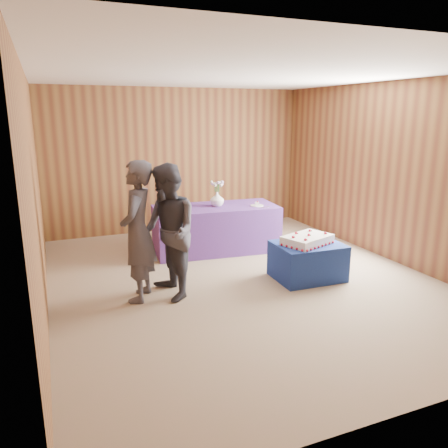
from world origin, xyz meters
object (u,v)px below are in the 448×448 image
cake_table (307,261)px  serving_table (216,228)px  vase (217,199)px  guest_right (168,233)px  sheet_cake (307,240)px  guest_left (138,232)px

cake_table → serving_table: bearing=115.0°
serving_table → vase: size_ratio=8.46×
serving_table → guest_right: (-1.23, -1.57, 0.46)m
cake_table → sheet_cake: size_ratio=1.14×
cake_table → guest_left: (-2.28, 0.19, 0.60)m
guest_right → sheet_cake: bearing=81.6°
sheet_cake → guest_left: bearing=155.2°
vase → guest_right: 2.02m
cake_table → vase: (-0.68, 1.68, 0.62)m
guest_left → guest_right: 0.36m
cake_table → serving_table: 1.82m
vase → guest_right: size_ratio=0.14×
vase → guest_left: guest_left is taller
vase → guest_left: 2.18m
serving_table → vase: vase is taller
serving_table → sheet_cake: bearing=-62.3°
sheet_cake → guest_right: (-1.91, 0.11, 0.27)m
cake_table → guest_right: 2.02m
cake_table → sheet_cake: bearing=-164.0°
cake_table → guest_right: guest_right is taller
serving_table → guest_left: bearing=-131.2°
cake_table → serving_table: (-0.71, 1.67, 0.12)m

